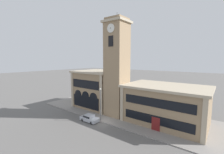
% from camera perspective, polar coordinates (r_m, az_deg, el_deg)
% --- Properties ---
extents(ground_plane, '(300.00, 300.00, 0.00)m').
position_cam_1_polar(ground_plane, '(31.84, -3.86, -16.89)').
color(ground_plane, '#605E5B').
extents(sidewalk_kerb, '(43.36, 14.81, 0.15)m').
position_cam_1_polar(sidewalk_kerb, '(37.30, 3.85, -13.17)').
color(sidewalk_kerb, gray).
rests_on(sidewalk_kerb, ground_plane).
extents(clock_tower, '(5.04, 5.04, 22.76)m').
position_cam_1_polar(clock_tower, '(33.31, 1.86, 3.40)').
color(clock_tower, '#937A5B').
rests_on(clock_tower, ground_plane).
extents(town_hall_left_wing, '(11.72, 10.51, 9.73)m').
position_cam_1_polar(town_hall_left_wing, '(41.14, -5.07, -4.35)').
color(town_hall_left_wing, '#937A5B').
rests_on(town_hall_left_wing, ground_plane).
extents(town_hall_right_wing, '(15.91, 10.51, 7.60)m').
position_cam_1_polar(town_hall_right_wing, '(32.42, 19.63, -9.64)').
color(town_hall_right_wing, '#937A5B').
rests_on(town_hall_right_wing, ground_plane).
extents(parked_car_near, '(4.09, 1.95, 1.36)m').
position_cam_1_polar(parked_car_near, '(32.36, -8.59, -15.19)').
color(parked_car_near, '#B2B7C1').
rests_on(parked_car_near, ground_plane).
extents(street_lamp, '(0.36, 0.36, 6.78)m').
position_cam_1_polar(street_lamp, '(31.00, -4.48, -8.73)').
color(street_lamp, '#4C4C51').
rests_on(street_lamp, sidewalk_kerb).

